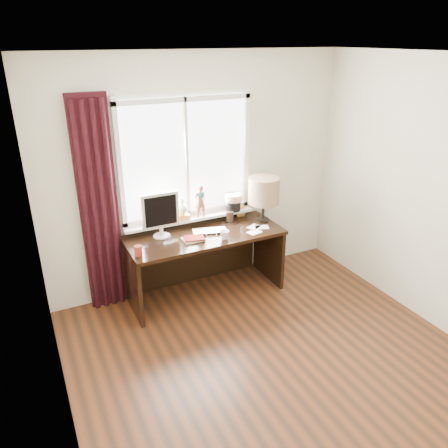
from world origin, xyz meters
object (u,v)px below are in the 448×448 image
desk (201,250)px  laptop (210,231)px  monitor (160,212)px  table_lamp (264,191)px  mug (225,235)px  red_cup (138,251)px

desk → laptop: bearing=-54.9°
monitor → table_lamp: (1.19, -0.10, 0.09)m
laptop → mug: (0.07, -0.22, 0.04)m
laptop → red_cup: (-0.85, -0.18, 0.04)m
desk → table_lamp: 0.97m
monitor → table_lamp: 1.20m
red_cup → monitor: bearing=42.4°
desk → table_lamp: (0.75, -0.07, 0.61)m
desk → monitor: 0.68m
laptop → desk: bearing=140.2°
red_cup → table_lamp: table_lamp is taller
mug → monitor: 0.71m
laptop → desk: laptop is taller
desk → monitor: bearing=175.7°
desk → mug: bearing=-66.4°
monitor → table_lamp: bearing=-4.9°
red_cup → desk: (0.78, 0.28, -0.29)m
laptop → desk: 0.28m
laptop → table_lamp: (0.68, 0.03, 0.35)m
desk → table_lamp: table_lamp is taller
laptop → mug: 0.23m
monitor → table_lamp: table_lamp is taller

